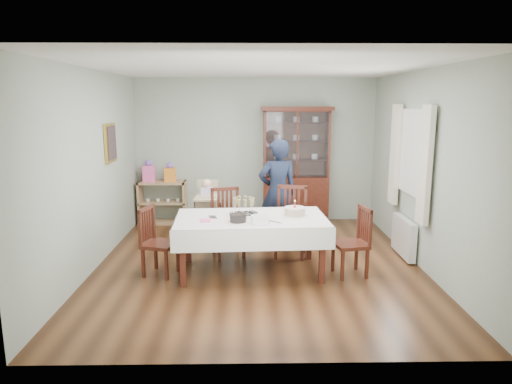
{
  "coord_description": "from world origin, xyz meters",
  "views": [
    {
      "loc": [
        -0.14,
        -6.14,
        2.26
      ],
      "look_at": [
        -0.03,
        0.2,
        1.0
      ],
      "focal_mm": 32.0,
      "sensor_mm": 36.0,
      "label": 1
    }
  ],
  "objects_px": {
    "woman": "(278,193)",
    "gift_bag_pink": "(149,172)",
    "chair_far_left": "(228,236)",
    "chair_end_right": "(351,255)",
    "sideboard": "(163,202)",
    "china_cabinet": "(296,164)",
    "champagne_tray": "(244,209)",
    "gift_bag_orange": "(170,173)",
    "dining_table": "(251,244)",
    "birthday_cake": "(295,212)",
    "chair_end_left": "(159,255)",
    "chair_far_right": "(290,236)",
    "high_chair": "(207,217)"
  },
  "relations": [
    {
      "from": "sideboard",
      "to": "china_cabinet",
      "type": "bearing_deg",
      "value": -0.49
    },
    {
      "from": "chair_end_left",
      "to": "chair_end_right",
      "type": "bearing_deg",
      "value": -74.15
    },
    {
      "from": "sideboard",
      "to": "high_chair",
      "type": "height_order",
      "value": "high_chair"
    },
    {
      "from": "dining_table",
      "to": "gift_bag_pink",
      "type": "height_order",
      "value": "gift_bag_pink"
    },
    {
      "from": "sideboard",
      "to": "champagne_tray",
      "type": "bearing_deg",
      "value": -57.57
    },
    {
      "from": "champagne_tray",
      "to": "gift_bag_orange",
      "type": "height_order",
      "value": "gift_bag_orange"
    },
    {
      "from": "champagne_tray",
      "to": "chair_far_right",
      "type": "bearing_deg",
      "value": 37.14
    },
    {
      "from": "chair_far_right",
      "to": "gift_bag_orange",
      "type": "bearing_deg",
      "value": 148.46
    },
    {
      "from": "china_cabinet",
      "to": "woman",
      "type": "bearing_deg",
      "value": -107.52
    },
    {
      "from": "china_cabinet",
      "to": "chair_end_right",
      "type": "distance_m",
      "value": 2.85
    },
    {
      "from": "birthday_cake",
      "to": "gift_bag_pink",
      "type": "bearing_deg",
      "value": 134.52
    },
    {
      "from": "chair_far_left",
      "to": "champagne_tray",
      "type": "relative_size",
      "value": 2.53
    },
    {
      "from": "chair_far_left",
      "to": "dining_table",
      "type": "bearing_deg",
      "value": -79.82
    },
    {
      "from": "chair_end_left",
      "to": "dining_table",
      "type": "bearing_deg",
      "value": -69.38
    },
    {
      "from": "dining_table",
      "to": "chair_end_left",
      "type": "bearing_deg",
      "value": -176.55
    },
    {
      "from": "chair_far_right",
      "to": "chair_end_left",
      "type": "xyz_separation_m",
      "value": [
        -1.8,
        -0.73,
        -0.04
      ]
    },
    {
      "from": "gift_bag_orange",
      "to": "chair_far_left",
      "type": "bearing_deg",
      "value": -58.37
    },
    {
      "from": "high_chair",
      "to": "gift_bag_pink",
      "type": "bearing_deg",
      "value": 138.57
    },
    {
      "from": "woman",
      "to": "birthday_cake",
      "type": "height_order",
      "value": "woman"
    },
    {
      "from": "chair_end_left",
      "to": "champagne_tray",
      "type": "bearing_deg",
      "value": -62.49
    },
    {
      "from": "chair_far_left",
      "to": "high_chair",
      "type": "xyz_separation_m",
      "value": [
        -0.37,
        0.7,
        0.11
      ]
    },
    {
      "from": "dining_table",
      "to": "woman",
      "type": "xyz_separation_m",
      "value": [
        0.43,
        1.21,
        0.46
      ]
    },
    {
      "from": "chair_far_left",
      "to": "chair_end_left",
      "type": "bearing_deg",
      "value": -155.48
    },
    {
      "from": "chair_end_right",
      "to": "champagne_tray",
      "type": "bearing_deg",
      "value": -110.91
    },
    {
      "from": "sideboard",
      "to": "birthday_cake",
      "type": "xyz_separation_m",
      "value": [
        2.23,
        -2.52,
        0.42
      ]
    },
    {
      "from": "birthday_cake",
      "to": "chair_far_left",
      "type": "bearing_deg",
      "value": 145.39
    },
    {
      "from": "sideboard",
      "to": "woman",
      "type": "height_order",
      "value": "woman"
    },
    {
      "from": "sideboard",
      "to": "gift_bag_pink",
      "type": "bearing_deg",
      "value": -175.04
    },
    {
      "from": "sideboard",
      "to": "chair_far_left",
      "type": "height_order",
      "value": "chair_far_left"
    },
    {
      "from": "china_cabinet",
      "to": "gift_bag_orange",
      "type": "relative_size",
      "value": 5.99
    },
    {
      "from": "gift_bag_orange",
      "to": "woman",
      "type": "bearing_deg",
      "value": -34.85
    },
    {
      "from": "china_cabinet",
      "to": "gift_bag_orange",
      "type": "bearing_deg",
      "value": 179.96
    },
    {
      "from": "chair_far_right",
      "to": "birthday_cake",
      "type": "xyz_separation_m",
      "value": [
        -0.01,
        -0.61,
        0.51
      ]
    },
    {
      "from": "high_chair",
      "to": "gift_bag_orange",
      "type": "xyz_separation_m",
      "value": [
        -0.79,
        1.17,
        0.56
      ]
    },
    {
      "from": "champagne_tray",
      "to": "woman",
      "type": "bearing_deg",
      "value": 63.98
    },
    {
      "from": "gift_bag_orange",
      "to": "sideboard",
      "type": "bearing_deg",
      "value": 172.89
    },
    {
      "from": "chair_end_right",
      "to": "gift_bag_pink",
      "type": "relative_size",
      "value": 2.23
    },
    {
      "from": "sideboard",
      "to": "chair_end_right",
      "type": "xyz_separation_m",
      "value": [
        2.97,
        -2.7,
        -0.13
      ]
    },
    {
      "from": "chair_far_left",
      "to": "chair_end_left",
      "type": "relative_size",
      "value": 1.1
    },
    {
      "from": "sideboard",
      "to": "gift_bag_orange",
      "type": "bearing_deg",
      "value": -7.11
    },
    {
      "from": "high_chair",
      "to": "chair_far_right",
      "type": "bearing_deg",
      "value": -26.02
    },
    {
      "from": "china_cabinet",
      "to": "champagne_tray",
      "type": "xyz_separation_m",
      "value": [
        -0.95,
        -2.42,
        -0.29
      ]
    },
    {
      "from": "chair_end_left",
      "to": "woman",
      "type": "distance_m",
      "value": 2.17
    },
    {
      "from": "woman",
      "to": "gift_bag_pink",
      "type": "relative_size",
      "value": 4.14
    },
    {
      "from": "china_cabinet",
      "to": "champagne_tray",
      "type": "relative_size",
      "value": 5.5
    },
    {
      "from": "china_cabinet",
      "to": "chair_far_right",
      "type": "height_order",
      "value": "china_cabinet"
    },
    {
      "from": "chair_far_left",
      "to": "chair_end_right",
      "type": "xyz_separation_m",
      "value": [
        1.66,
        -0.81,
        -0.03
      ]
    },
    {
      "from": "chair_far_left",
      "to": "chair_end_right",
      "type": "height_order",
      "value": "chair_far_left"
    },
    {
      "from": "chair_end_right",
      "to": "woman",
      "type": "distance_m",
      "value": 1.71
    },
    {
      "from": "dining_table",
      "to": "birthday_cake",
      "type": "xyz_separation_m",
      "value": [
        0.58,
        0.05,
        0.43
      ]
    }
  ]
}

